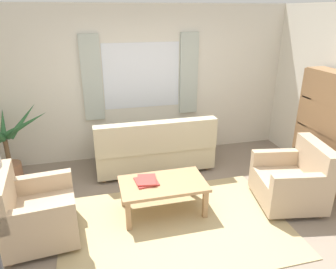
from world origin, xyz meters
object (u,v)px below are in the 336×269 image
(coffee_table, at_px, (163,186))
(potted_plant, at_px, (6,145))
(couch, at_px, (154,149))
(armchair_right, at_px, (293,180))
(armchair_left, at_px, (33,213))
(bookshelf, at_px, (324,129))
(book_stack_on_table, at_px, (147,181))

(coffee_table, bearing_deg, potted_plant, 146.60)
(potted_plant, bearing_deg, couch, -4.35)
(armchair_right, bearing_deg, coffee_table, -87.89)
(armchair_left, height_order, bookshelf, bookshelf)
(coffee_table, height_order, bookshelf, bookshelf)
(couch, xyz_separation_m, armchair_right, (1.61, -1.45, -0.01))
(armchair_left, height_order, armchair_right, same)
(armchair_left, bearing_deg, potted_plant, 14.31)
(armchair_left, distance_m, coffee_table, 1.56)
(couch, relative_size, coffee_table, 1.73)
(book_stack_on_table, relative_size, potted_plant, 0.24)
(bookshelf, bearing_deg, potted_plant, 74.59)
(potted_plant, bearing_deg, armchair_right, -22.88)
(couch, relative_size, bookshelf, 1.10)
(coffee_table, xyz_separation_m, bookshelf, (2.43, 0.14, 0.51))
(armchair_left, xyz_separation_m, potted_plant, (-0.54, 1.54, 0.25))
(couch, relative_size, armchair_left, 2.08)
(couch, distance_m, coffee_table, 1.22)
(couch, xyz_separation_m, bookshelf, (2.29, -1.08, 0.53))
(armchair_right, height_order, bookshelf, bookshelf)
(armchair_right, xyz_separation_m, coffee_table, (-1.75, 0.24, 0.03))
(coffee_table, distance_m, bookshelf, 2.48)
(armchair_right, distance_m, bookshelf, 0.94)
(book_stack_on_table, height_order, potted_plant, potted_plant)
(book_stack_on_table, bearing_deg, bookshelf, 1.63)
(book_stack_on_table, height_order, bookshelf, bookshelf)
(armchair_left, distance_m, armchair_right, 3.30)
(bookshelf, bearing_deg, coffee_table, 93.19)
(armchair_left, bearing_deg, armchair_right, -96.77)
(armchair_right, relative_size, coffee_table, 0.88)
(coffee_table, bearing_deg, book_stack_on_table, 163.12)
(bookshelf, bearing_deg, couch, 64.83)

